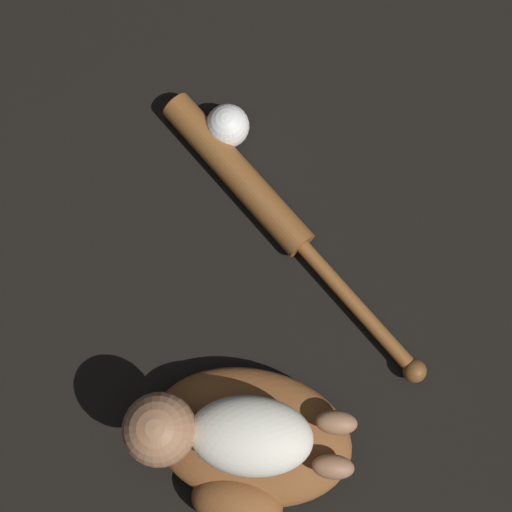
{
  "coord_description": "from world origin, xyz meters",
  "views": [
    {
      "loc": [
        -0.01,
        0.04,
        1.39
      ],
      "look_at": [
        -0.05,
        -0.24,
        0.07
      ],
      "focal_mm": 60.0,
      "sensor_mm": 36.0,
      "label": 1
    }
  ],
  "objects_px": {
    "baseball": "(227,126)",
    "baseball_bat": "(262,201)",
    "baby_figure": "(220,433)",
    "baseball_glove": "(248,447)"
  },
  "relations": [
    {
      "from": "baseball_bat",
      "to": "baseball_glove",
      "type": "bearing_deg",
      "value": 77.24
    },
    {
      "from": "baby_figure",
      "to": "baseball",
      "type": "relative_size",
      "value": 4.66
    },
    {
      "from": "baseball_glove",
      "to": "baseball_bat",
      "type": "distance_m",
      "value": 0.4
    },
    {
      "from": "baseball",
      "to": "baseball_glove",
      "type": "bearing_deg",
      "value": 84.26
    },
    {
      "from": "baseball_glove",
      "to": "baby_figure",
      "type": "relative_size",
      "value": 1.07
    },
    {
      "from": "baby_figure",
      "to": "baseball",
      "type": "height_order",
      "value": "baby_figure"
    },
    {
      "from": "baseball_bat",
      "to": "baseball",
      "type": "xyz_separation_m",
      "value": [
        0.04,
        -0.14,
        0.01
      ]
    },
    {
      "from": "baseball",
      "to": "baseball_bat",
      "type": "bearing_deg",
      "value": 104.67
    },
    {
      "from": "baby_figure",
      "to": "baseball_bat",
      "type": "bearing_deg",
      "value": -108.86
    },
    {
      "from": "baby_figure",
      "to": "baseball_bat",
      "type": "height_order",
      "value": "baby_figure"
    }
  ]
}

